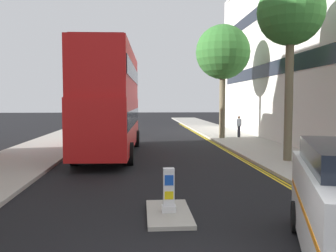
# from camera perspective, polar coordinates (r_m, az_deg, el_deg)

# --- Properties ---
(sidewalk_right) EXTENTS (4.00, 80.00, 0.14)m
(sidewalk_right) POSITION_cam_1_polar(r_m,az_deg,el_deg) (22.12, 14.71, -3.51)
(sidewalk_right) COLOR #ADA89E
(sidewalk_right) RESTS_ON ground
(sidewalk_left) EXTENTS (4.00, 80.00, 0.14)m
(sidewalk_left) POSITION_cam_1_polar(r_m,az_deg,el_deg) (21.71, -19.85, -3.75)
(sidewalk_left) COLOR #ADA89E
(sidewalk_left) RESTS_ON ground
(kerb_line_outer) EXTENTS (0.10, 56.00, 0.01)m
(kerb_line_outer) POSITION_cam_1_polar(r_m,az_deg,el_deg) (19.62, 10.80, -4.58)
(kerb_line_outer) COLOR yellow
(kerb_line_outer) RESTS_ON ground
(kerb_line_inner) EXTENTS (0.10, 56.00, 0.01)m
(kerb_line_inner) POSITION_cam_1_polar(r_m,az_deg,el_deg) (19.58, 10.34, -4.59)
(kerb_line_inner) COLOR yellow
(kerb_line_inner) RESTS_ON ground
(traffic_island) EXTENTS (1.10, 2.20, 0.10)m
(traffic_island) POSITION_cam_1_polar(r_m,az_deg,el_deg) (9.33, 0.11, -13.73)
(traffic_island) COLOR #ADA89E
(traffic_island) RESTS_ON ground
(keep_left_bollard) EXTENTS (0.36, 0.28, 1.11)m
(keep_left_bollard) POSITION_cam_1_polar(r_m,az_deg,el_deg) (9.18, 0.11, -10.41)
(keep_left_bollard) COLOR silver
(keep_left_bollard) RESTS_ON traffic_island
(double_decker_bus_away) EXTENTS (3.05, 10.88, 5.64)m
(double_decker_bus_away) POSITION_cam_1_polar(r_m,az_deg,el_deg) (19.61, -9.11, 4.30)
(double_decker_bus_away) COLOR red
(double_decker_bus_away) RESTS_ON ground
(pedestrian_far) EXTENTS (0.34, 0.22, 1.62)m
(pedestrian_far) POSITION_cam_1_polar(r_m,az_deg,el_deg) (28.09, 11.20, -0.03)
(pedestrian_far) COLOR #2D2D38
(pedestrian_far) RESTS_ON sidewalk_right
(street_tree_near) EXTENTS (4.04, 4.04, 8.43)m
(street_tree_near) POSITION_cam_1_polar(r_m,az_deg,el_deg) (27.51, 8.70, 11.42)
(street_tree_near) COLOR #6B6047
(street_tree_near) RESTS_ON sidewalk_right
(street_tree_mid) EXTENTS (3.02, 3.02, 8.31)m
(street_tree_mid) POSITION_cam_1_polar(r_m,az_deg,el_deg) (17.93, 18.90, 16.42)
(street_tree_mid) COLOR #6B6047
(street_tree_mid) RESTS_ON sidewalk_right
(townhouse_terrace_right) EXTENTS (10.08, 28.00, 13.62)m
(townhouse_terrace_right) POSITION_cam_1_polar(r_m,az_deg,el_deg) (29.35, 25.14, 11.25)
(townhouse_terrace_right) COLOR silver
(townhouse_terrace_right) RESTS_ON ground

